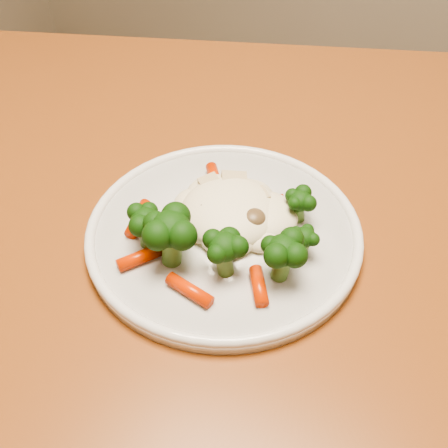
# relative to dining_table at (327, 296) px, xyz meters

# --- Properties ---
(dining_table) EXTENTS (1.35, 1.12, 0.75)m
(dining_table) POSITION_rel_dining_table_xyz_m (0.00, 0.00, 0.00)
(dining_table) COLOR #955022
(dining_table) RESTS_ON ground
(plate) EXTENTS (0.26, 0.26, 0.01)m
(plate) POSITION_rel_dining_table_xyz_m (-0.10, -0.06, 0.11)
(plate) COLOR white
(plate) RESTS_ON dining_table
(meal) EXTENTS (0.18, 0.17, 0.05)m
(meal) POSITION_rel_dining_table_xyz_m (-0.09, -0.07, 0.14)
(meal) COLOR #FFF3CB
(meal) RESTS_ON plate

